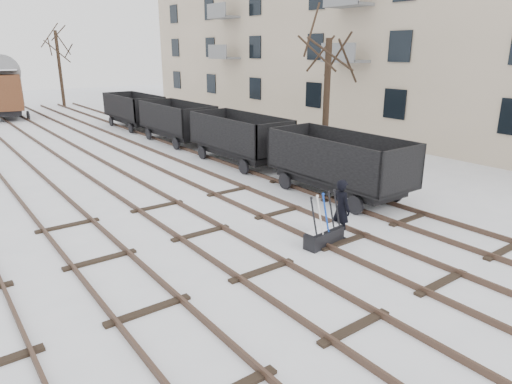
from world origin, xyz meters
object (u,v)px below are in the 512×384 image
(ground_frame, at_px, (324,235))
(worker, at_px, (341,209))
(freight_wagon_a, at_px, (338,173))
(box_van_wagon, at_px, (5,90))

(ground_frame, relative_size, worker, 0.84)
(freight_wagon_a, height_order, box_van_wagon, box_van_wagon)
(freight_wagon_a, bearing_deg, box_van_wagon, 102.00)
(worker, height_order, freight_wagon_a, freight_wagon_a)
(worker, bearing_deg, box_van_wagon, 11.53)
(ground_frame, height_order, worker, worker)
(freight_wagon_a, distance_m, box_van_wagon, 30.04)
(ground_frame, height_order, freight_wagon_a, freight_wagon_a)
(ground_frame, relative_size, box_van_wagon, 0.28)
(worker, bearing_deg, freight_wagon_a, -39.51)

